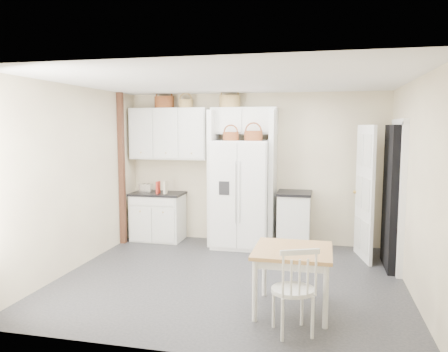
# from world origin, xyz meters

# --- Properties ---
(floor) EXTENTS (4.50, 4.50, 0.00)m
(floor) POSITION_xyz_m (0.00, 0.00, 0.00)
(floor) COLOR #24242A
(floor) RESTS_ON ground
(ceiling) EXTENTS (4.50, 4.50, 0.00)m
(ceiling) POSITION_xyz_m (0.00, 0.00, 2.60)
(ceiling) COLOR white
(ceiling) RESTS_ON wall_back
(wall_back) EXTENTS (4.50, 0.00, 4.50)m
(wall_back) POSITION_xyz_m (0.00, 2.00, 1.30)
(wall_back) COLOR tan
(wall_back) RESTS_ON floor
(wall_left) EXTENTS (0.00, 4.00, 4.00)m
(wall_left) POSITION_xyz_m (-2.25, 0.00, 1.30)
(wall_left) COLOR tan
(wall_left) RESTS_ON floor
(wall_right) EXTENTS (0.00, 4.00, 4.00)m
(wall_right) POSITION_xyz_m (2.25, 0.00, 1.30)
(wall_right) COLOR tan
(wall_right) RESTS_ON floor
(refrigerator) EXTENTS (0.93, 0.75, 1.80)m
(refrigerator) POSITION_xyz_m (-0.15, 1.62, 0.90)
(refrigerator) COLOR white
(refrigerator) RESTS_ON floor
(base_cab_left) EXTENTS (0.88, 0.56, 0.82)m
(base_cab_left) POSITION_xyz_m (-1.69, 1.70, 0.41)
(base_cab_left) COLOR silver
(base_cab_left) RESTS_ON floor
(base_cab_right) EXTENTS (0.52, 0.62, 0.91)m
(base_cab_right) POSITION_xyz_m (0.73, 1.70, 0.46)
(base_cab_right) COLOR silver
(base_cab_right) RESTS_ON floor
(dining_table) EXTENTS (0.84, 0.84, 0.70)m
(dining_table) POSITION_xyz_m (0.88, -0.85, 0.35)
(dining_table) COLOR #A77E36
(dining_table) RESTS_ON floor
(windsor_chair) EXTENTS (0.55, 0.52, 0.87)m
(windsor_chair) POSITION_xyz_m (0.92, -1.38, 0.44)
(windsor_chair) COLOR silver
(windsor_chair) RESTS_ON floor
(counter_left) EXTENTS (0.92, 0.59, 0.04)m
(counter_left) POSITION_xyz_m (-1.69, 1.70, 0.84)
(counter_left) COLOR black
(counter_left) RESTS_ON base_cab_left
(counter_right) EXTENTS (0.56, 0.66, 0.04)m
(counter_right) POSITION_xyz_m (0.73, 1.70, 0.93)
(counter_right) COLOR black
(counter_right) RESTS_ON base_cab_right
(toaster) EXTENTS (0.23, 0.14, 0.16)m
(toaster) POSITION_xyz_m (-1.90, 1.66, 0.93)
(toaster) COLOR silver
(toaster) RESTS_ON counter_left
(cookbook_red) EXTENTS (0.03, 0.14, 0.21)m
(cookbook_red) POSITION_xyz_m (-1.65, 1.62, 0.96)
(cookbook_red) COLOR #AD2A1E
(cookbook_red) RESTS_ON counter_left
(cookbook_cream) EXTENTS (0.04, 0.15, 0.22)m
(cookbook_cream) POSITION_xyz_m (-1.51, 1.62, 0.97)
(cookbook_cream) COLOR beige
(cookbook_cream) RESTS_ON counter_left
(basket_upper_b) EXTENTS (0.35, 0.35, 0.20)m
(basket_upper_b) POSITION_xyz_m (-1.59, 1.83, 2.45)
(basket_upper_b) COLOR maroon
(basket_upper_b) RESTS_ON upper_cabinet
(basket_upper_c) EXTENTS (0.25, 0.25, 0.15)m
(basket_upper_c) POSITION_xyz_m (-1.19, 1.83, 2.42)
(basket_upper_c) COLOR #A07F41
(basket_upper_c) RESTS_ON upper_cabinet
(basket_bridge_a) EXTENTS (0.36, 0.36, 0.20)m
(basket_bridge_a) POSITION_xyz_m (-0.40, 1.83, 2.45)
(basket_bridge_a) COLOR #A07F41
(basket_bridge_a) RESTS_ON bridge_cabinet
(basket_fridge_a) EXTENTS (0.26, 0.26, 0.14)m
(basket_fridge_a) POSITION_xyz_m (-0.32, 1.52, 1.87)
(basket_fridge_a) COLOR maroon
(basket_fridge_a) RESTS_ON refrigerator
(basket_fridge_b) EXTENTS (0.30, 0.30, 0.16)m
(basket_fridge_b) POSITION_xyz_m (0.06, 1.52, 1.88)
(basket_fridge_b) COLOR maroon
(basket_fridge_b) RESTS_ON refrigerator
(upper_cabinet) EXTENTS (1.40, 0.34, 0.90)m
(upper_cabinet) POSITION_xyz_m (-1.50, 1.83, 1.90)
(upper_cabinet) COLOR silver
(upper_cabinet) RESTS_ON wall_back
(bridge_cabinet) EXTENTS (1.12, 0.34, 0.45)m
(bridge_cabinet) POSITION_xyz_m (-0.15, 1.83, 2.12)
(bridge_cabinet) COLOR silver
(bridge_cabinet) RESTS_ON wall_back
(fridge_panel_left) EXTENTS (0.08, 0.60, 2.30)m
(fridge_panel_left) POSITION_xyz_m (-0.66, 1.70, 1.15)
(fridge_panel_left) COLOR silver
(fridge_panel_left) RESTS_ON floor
(fridge_panel_right) EXTENTS (0.08, 0.60, 2.30)m
(fridge_panel_right) POSITION_xyz_m (0.36, 1.70, 1.15)
(fridge_panel_right) COLOR silver
(fridge_panel_right) RESTS_ON floor
(trim_post) EXTENTS (0.09, 0.09, 2.60)m
(trim_post) POSITION_xyz_m (-2.20, 1.35, 1.30)
(trim_post) COLOR #341E10
(trim_post) RESTS_ON floor
(doorway_void) EXTENTS (0.18, 0.85, 2.05)m
(doorway_void) POSITION_xyz_m (2.16, 1.00, 1.02)
(doorway_void) COLOR black
(doorway_void) RESTS_ON floor
(door_slab) EXTENTS (0.21, 0.79, 2.05)m
(door_slab) POSITION_xyz_m (1.80, 1.33, 1.02)
(door_slab) COLOR white
(door_slab) RESTS_ON floor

